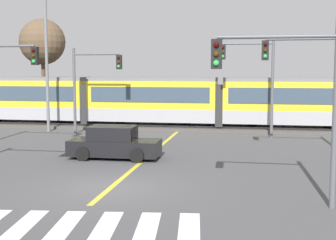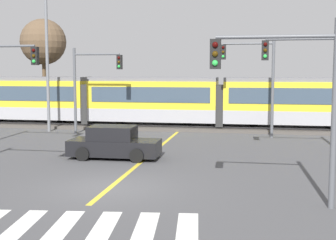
{
  "view_description": "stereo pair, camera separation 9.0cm",
  "coord_description": "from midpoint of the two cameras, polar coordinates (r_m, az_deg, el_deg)",
  "views": [
    {
      "loc": [
        4.78,
        -15.4,
        4.12
      ],
      "look_at": [
        0.69,
        7.67,
        1.6
      ],
      "focal_mm": 50.0,
      "sensor_mm": 36.0,
      "label": 1
    },
    {
      "loc": [
        4.87,
        -15.38,
        4.12
      ],
      "look_at": [
        0.69,
        7.67,
        1.6
      ],
      "focal_mm": 50.0,
      "sensor_mm": 36.0,
      "label": 2
    }
  ],
  "objects": [
    {
      "name": "traffic_light_near_right",
      "position": [
        14.32,
        14.75,
        4.19
      ],
      "size": [
        3.75,
        0.38,
        5.61
      ],
      "color": "#515459",
      "rests_on": "ground"
    },
    {
      "name": "street_lamp_west",
      "position": [
        32.14,
        -14.15,
        8.0
      ],
      "size": [
        2.2,
        0.28,
        9.36
      ],
      "color": "slate",
      "rests_on": "ground"
    },
    {
      "name": "rail_near",
      "position": [
        32.32,
        1.61,
        -0.78
      ],
      "size": [
        120.0,
        0.08,
        0.1
      ],
      "primitive_type": "cube",
      "color": "#939399",
      "rests_on": "track_bed"
    },
    {
      "name": "sedan_crossing",
      "position": [
        21.98,
        -6.45,
        -2.85
      ],
      "size": [
        4.22,
        1.95,
        1.52
      ],
      "color": "black",
      "rests_on": "ground"
    },
    {
      "name": "crosswalk_stripe_2",
      "position": [
        13.24,
        -17.28,
        -12.26
      ],
      "size": [
        0.88,
        2.85,
        0.01
      ],
      "primitive_type": "cube",
      "rotation": [
        0.0,
        0.0,
        0.12
      ],
      "color": "silver",
      "rests_on": "ground"
    },
    {
      "name": "crosswalk_stripe_3",
      "position": [
        12.9,
        -12.6,
        -12.62
      ],
      "size": [
        0.88,
        2.85,
        0.01
      ],
      "primitive_type": "cube",
      "rotation": [
        0.0,
        0.0,
        0.12
      ],
      "color": "silver",
      "rests_on": "ground"
    },
    {
      "name": "crosswalk_stripe_6",
      "position": [
        12.42,
        2.6,
        -13.22
      ],
      "size": [
        0.88,
        2.85,
        0.01
      ],
      "primitive_type": "cube",
      "rotation": [
        0.0,
        0.0,
        0.12
      ],
      "color": "silver",
      "rests_on": "ground"
    },
    {
      "name": "rail_far",
      "position": [
        33.73,
        1.98,
        -0.49
      ],
      "size": [
        120.0,
        0.08,
        0.1
      ],
      "primitive_type": "cube",
      "color": "#939399",
      "rests_on": "track_bed"
    },
    {
      "name": "track_bed",
      "position": [
        33.04,
        1.8,
        -0.87
      ],
      "size": [
        120.0,
        4.0,
        0.18
      ],
      "primitive_type": "cube",
      "color": "#4C4742",
      "rests_on": "ground"
    },
    {
      "name": "crosswalk_stripe_5",
      "position": [
        12.49,
        -2.59,
        -13.12
      ],
      "size": [
        0.88,
        2.85,
        0.01
      ],
      "primitive_type": "cube",
      "rotation": [
        0.0,
        0.0,
        0.12
      ],
      "color": "silver",
      "rests_on": "ground"
    },
    {
      "name": "traffic_light_far_left",
      "position": [
        30.31,
        -9.25,
        5.15
      ],
      "size": [
        3.25,
        0.38,
        5.51
      ],
      "color": "#515459",
      "rests_on": "ground"
    },
    {
      "name": "traffic_light_mid_right",
      "position": [
        22.26,
        18.41,
        5.43
      ],
      "size": [
        4.25,
        0.38,
        5.95
      ],
      "color": "#515459",
      "rests_on": "ground"
    },
    {
      "name": "light_rail_tram",
      "position": [
        33.22,
        -1.69,
        2.56
      ],
      "size": [
        28.0,
        2.64,
        3.43
      ],
      "color": "#9E9EA3",
      "rests_on": "track_bed"
    },
    {
      "name": "crosswalk_stripe_4",
      "position": [
        12.65,
        -7.68,
        -12.91
      ],
      "size": [
        0.88,
        2.85,
        0.01
      ],
      "primitive_type": "cube",
      "rotation": [
        0.0,
        0.0,
        0.12
      ],
      "color": "silver",
      "rests_on": "ground"
    },
    {
      "name": "bare_tree_far_west",
      "position": [
        41.13,
        -14.9,
        9.15
      ],
      "size": [
        3.83,
        3.83,
        8.38
      ],
      "color": "brown",
      "rests_on": "ground"
    },
    {
      "name": "lane_centre_line",
      "position": [
        22.74,
        -2.16,
        -4.3
      ],
      "size": [
        0.2,
        17.21,
        0.01
      ],
      "primitive_type": "cube",
      "color": "gold",
      "rests_on": "ground"
    },
    {
      "name": "ground_plane",
      "position": [
        16.65,
        -6.98,
        -8.24
      ],
      "size": [
        200.0,
        200.0,
        0.0
      ],
      "primitive_type": "plane",
      "color": "#474749"
    },
    {
      "name": "traffic_light_far_right",
      "position": [
        28.91,
        10.67,
        5.8
      ],
      "size": [
        3.25,
        0.38,
        6.07
      ],
      "color": "#515459",
      "rests_on": "ground"
    }
  ]
}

